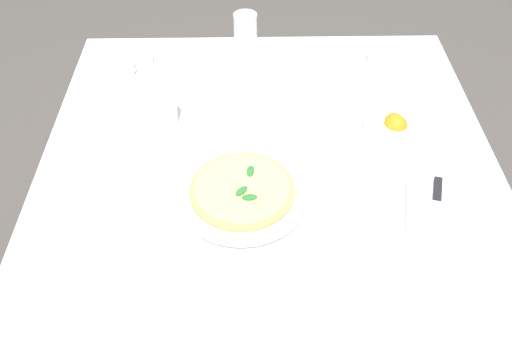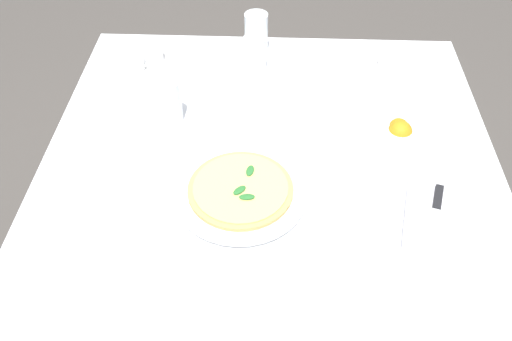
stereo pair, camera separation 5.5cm
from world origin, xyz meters
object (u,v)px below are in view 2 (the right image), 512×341
pizza (241,189)px  water_glass_back_corner (255,57)px  pizza_plate (241,193)px  citrus_bowl (398,132)px  water_glass_near_right (256,35)px  dinner_knife (436,213)px  coffee_cup_right_edge (391,61)px  water_glass_near_left (169,104)px  coffee_cup_far_right (150,56)px  napkin_folded (434,217)px

pizza → water_glass_back_corner: 0.51m
pizza_plate → citrus_bowl: (-0.22, 0.39, 0.02)m
water_glass_near_right → dinner_knife: water_glass_near_right is taller
pizza_plate → coffee_cup_right_edge: (-0.54, 0.42, 0.02)m
water_glass_near_left → citrus_bowl: water_glass_near_left is taller
coffee_cup_right_edge → dinner_knife: bearing=2.0°
water_glass_back_corner → citrus_bowl: water_glass_back_corner is taller
water_glass_near_left → dinner_knife: bearing=63.1°
coffee_cup_far_right → water_glass_near_right: 0.33m
coffee_cup_right_edge → dinner_knife: (0.59, 0.02, -0.01)m
water_glass_back_corner → coffee_cup_far_right: bearing=-95.8°
coffee_cup_far_right → dinner_knife: coffee_cup_far_right is taller
coffee_cup_right_edge → water_glass_near_left: 0.68m
pizza_plate → pizza: size_ratio=1.27×
pizza_plate → water_glass_near_left: bearing=-142.7°
coffee_cup_far_right → citrus_bowl: bearing=65.1°
coffee_cup_far_right → napkin_folded: size_ratio=0.54×
water_glass_near_right → citrus_bowl: water_glass_near_right is taller
napkin_folded → dinner_knife: (0.00, -0.00, 0.01)m
citrus_bowl → water_glass_near_right: bearing=-136.4°
coffee_cup_right_edge → citrus_bowl: bearing=-4.3°
pizza → coffee_cup_far_right: (-0.54, -0.31, 0.00)m
coffee_cup_far_right → napkin_folded: bearing=51.5°
coffee_cup_far_right → water_glass_back_corner: size_ratio=1.13×
pizza_plate → napkin_folded: napkin_folded is taller
napkin_folded → dinner_knife: dinner_knife is taller
pizza → water_glass_near_left: water_glass_near_left is taller
water_glass_back_corner → citrus_bowl: 0.48m
napkin_folded → citrus_bowl: citrus_bowl is taller
dinner_knife → coffee_cup_right_edge: bearing=-161.3°
pizza → coffee_cup_right_edge: (-0.54, 0.42, 0.01)m
coffee_cup_far_right → dinner_knife: bearing=51.3°
coffee_cup_right_edge → water_glass_near_left: size_ratio=1.05×
pizza → water_glass_near_left: size_ratio=1.99×
dinner_knife → water_glass_back_corner: bearing=-126.2°
pizza → coffee_cup_right_edge: coffee_cup_right_edge is taller
pizza → citrus_bowl: bearing=118.8°
pizza_plate → dinner_knife: dinner_knife is taller
citrus_bowl → water_glass_back_corner: bearing=-127.5°
coffee_cup_right_edge → water_glass_back_corner: 0.41m
coffee_cup_right_edge → dinner_knife: 0.59m
water_glass_near_right → pizza_plate: bearing=-1.0°
napkin_folded → pizza_plate: bearing=-84.2°
pizza_plate → napkin_folded: (0.05, 0.44, -0.00)m
coffee_cup_far_right → water_glass_near_right: water_glass_near_right is taller
coffee_cup_right_edge → coffee_cup_far_right: coffee_cup_right_edge is taller
pizza → citrus_bowl: (-0.22, 0.39, 0.00)m
coffee_cup_far_right → pizza_plate: bearing=29.7°
water_glass_near_right → water_glass_back_corner: bearing=0.1°
dinner_knife → water_glass_near_left: bearing=-100.2°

